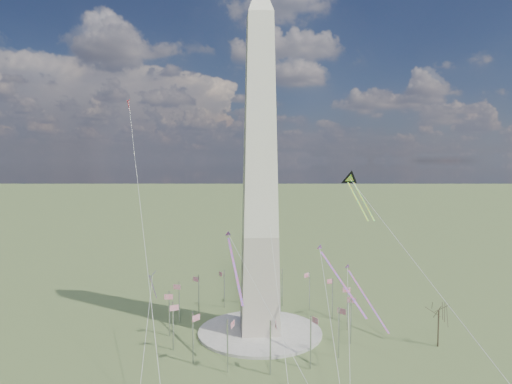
{
  "coord_description": "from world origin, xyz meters",
  "views": [
    {
      "loc": [
        -12.16,
        -129.03,
        50.08
      ],
      "look_at": [
        -1.14,
        0.0,
        41.23
      ],
      "focal_mm": 32.0,
      "sensor_mm": 36.0,
      "label": 1
    }
  ],
  "objects": [
    {
      "name": "ground",
      "position": [
        0.0,
        0.0,
        0.0
      ],
      "size": [
        2000.0,
        2000.0,
        0.0
      ],
      "primitive_type": "plane",
      "color": "#4D6030",
      "rests_on": "ground"
    },
    {
      "name": "plaza",
      "position": [
        0.0,
        0.0,
        0.4
      ],
      "size": [
        36.0,
        36.0,
        0.8
      ],
      "primitive_type": "cylinder",
      "color": "#B5AFA5",
      "rests_on": "ground"
    },
    {
      "name": "washington_monument",
      "position": [
        0.0,
        0.0,
        47.95
      ],
      "size": [
        15.56,
        15.56,
        100.0
      ],
      "color": "#ACA990",
      "rests_on": "plaza"
    },
    {
      "name": "flagpole_ring",
      "position": [
        -0.0,
        -0.0,
        7.27
      ],
      "size": [
        54.4,
        54.4,
        13.0
      ],
      "color": "#B7B9BE",
      "rests_on": "ground"
    },
    {
      "name": "tree_near",
      "position": [
        47.07,
        -13.6,
        10.65
      ],
      "size": [
        8.53,
        8.53,
        14.93
      ],
      "color": "#4D432F",
      "rests_on": "ground"
    },
    {
      "name": "kite_delta_black",
      "position": [
        31.13,
        15.18,
        43.39
      ],
      "size": [
        6.78,
        17.92,
        14.71
      ],
      "rotation": [
        0.0,
        0.0,
        3.26
      ],
      "color": "black",
      "rests_on": "ground"
    },
    {
      "name": "kite_diamond_purple",
      "position": [
        -30.46,
        -0.14,
        17.09
      ],
      "size": [
        1.9,
        2.81,
        8.33
      ],
      "rotation": [
        0.0,
        0.0,
        2.47
      ],
      "color": "navy",
      "rests_on": "ground"
    },
    {
      "name": "kite_streamer_left",
      "position": [
        17.57,
        -16.91,
        22.05
      ],
      "size": [
        8.18,
        19.76,
        14.13
      ],
      "rotation": [
        0.0,
        0.0,
        3.49
      ],
      "color": "#F43726",
      "rests_on": "ground"
    },
    {
      "name": "kite_streamer_mid",
      "position": [
        -8.13,
        -8.27,
        24.27
      ],
      "size": [
        4.35,
        21.98,
        15.13
      ],
      "rotation": [
        0.0,
        0.0,
        3.28
      ],
      "color": "#F43726",
      "rests_on": "ground"
    },
    {
      "name": "kite_streamer_right",
      "position": [
        31.69,
        5.7,
        10.86
      ],
      "size": [
        7.46,
        21.84,
        15.36
      ],
      "rotation": [
        0.0,
        0.0,
        3.42
      ],
      "color": "#F43726",
      "rests_on": "ground"
    },
    {
      "name": "kite_small_red",
      "position": [
        -42.85,
        34.97,
        70.61
      ],
      "size": [
        1.1,
        1.81,
        4.2
      ],
      "rotation": [
        0.0,
        0.0,
        2.77
      ],
      "color": "red",
      "rests_on": "ground"
    },
    {
      "name": "kite_small_white",
      "position": [
        3.07,
        39.15,
        61.86
      ],
      "size": [
        1.68,
        2.41,
        5.02
      ],
      "rotation": [
        0.0,
        0.0,
        2.39
      ],
      "color": "white",
      "rests_on": "ground"
    }
  ]
}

